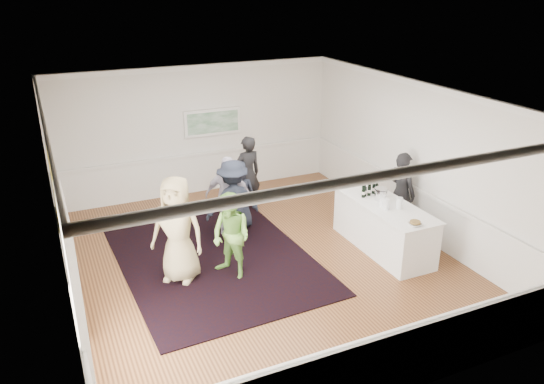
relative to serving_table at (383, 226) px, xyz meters
name	(u,v)px	position (x,y,z in m)	size (l,w,h in m)	color
floor	(262,261)	(-2.42, 0.53, -0.50)	(8.00, 8.00, 0.00)	brown
ceiling	(260,97)	(-2.42, 0.53, 2.70)	(7.00, 8.00, 0.02)	white
wall_left	(56,217)	(-5.92, 0.53, 1.10)	(0.02, 8.00, 3.20)	white
wall_right	(416,159)	(1.08, 0.53, 1.10)	(0.02, 8.00, 3.20)	white
wall_back	(197,130)	(-2.42, 4.53, 1.10)	(7.00, 0.02, 3.20)	white
wall_front	(394,295)	(-2.42, -3.47, 1.10)	(7.00, 0.02, 3.20)	white
wainscoting	(261,238)	(-2.42, 0.53, 0.00)	(7.00, 8.00, 1.00)	white
mirror	(53,178)	(-5.87, 1.83, 1.30)	(0.05, 1.25, 1.85)	gold
doorway	(73,286)	(-5.86, -1.37, 0.92)	(0.10, 1.78, 2.56)	white
landscape_painting	(213,122)	(-2.02, 4.47, 1.28)	(1.44, 0.06, 0.66)	white
area_rug	(216,260)	(-3.22, 0.91, -0.48)	(3.44, 4.52, 0.02)	black
serving_table	(383,226)	(0.00, 0.00, 0.00)	(0.92, 2.43, 0.98)	white
bartender	(401,193)	(0.78, 0.52, 0.39)	(0.65, 0.43, 1.78)	black
guest_tan	(177,230)	(-4.01, 0.55, 0.49)	(0.96, 0.63, 1.97)	tan
guest_green	(231,236)	(-3.12, 0.27, 0.31)	(0.78, 0.61, 1.61)	#79B749
guest_lilac	(229,197)	(-2.57, 1.89, 0.37)	(1.01, 0.42, 1.73)	silver
guest_dark_a	(233,202)	(-2.61, 1.54, 0.38)	(1.14, 0.65, 1.76)	#1C2230
guest_dark_b	(247,175)	(-1.76, 2.85, 0.41)	(0.66, 0.43, 1.81)	black
guest_navy	(239,195)	(-2.27, 2.12, 0.27)	(0.74, 0.48, 1.52)	#1C2230
wine_bottles	(370,187)	(-0.02, 0.53, 0.64)	(0.44, 0.23, 0.31)	black
juice_pitchers	(389,202)	(-0.06, -0.21, 0.61)	(0.36, 0.34, 0.24)	#88C144
ice_bucket	(381,194)	(0.02, 0.20, 0.60)	(0.26, 0.26, 0.24)	silver
nut_bowl	(415,223)	(-0.10, -1.03, 0.53)	(0.24, 0.24, 0.08)	white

